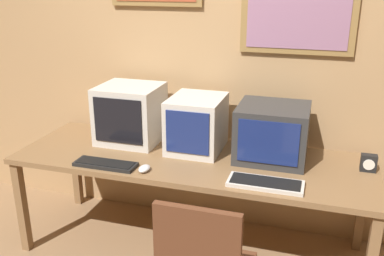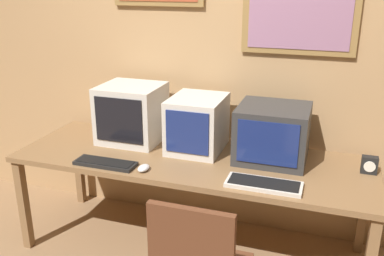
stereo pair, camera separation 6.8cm
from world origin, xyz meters
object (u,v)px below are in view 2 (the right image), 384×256
object	(u,v)px
monitor_right	(273,133)
monitor_center	(197,124)
monitor_left	(132,113)
keyboard_side	(264,184)
keyboard_main	(105,163)
desk_clock	(369,165)
mouse_near_keyboard	(144,168)

from	to	relation	value
monitor_right	monitor_center	bearing A→B (deg)	179.69
monitor_left	keyboard_side	xyz separation A→B (m)	(1.02, -0.43, -0.19)
keyboard_main	desk_clock	size ratio (longest dim) A/B	3.72
monitor_left	keyboard_side	world-z (taller)	monitor_left
mouse_near_keyboard	keyboard_main	bearing A→B (deg)	179.93
desk_clock	monitor_center	bearing A→B (deg)	178.11
keyboard_side	desk_clock	world-z (taller)	desk_clock
monitor_center	monitor_left	bearing A→B (deg)	178.03
keyboard_main	mouse_near_keyboard	size ratio (longest dim) A/B	3.89
monitor_left	keyboard_main	bearing A→B (deg)	-86.21
monitor_right	keyboard_main	size ratio (longest dim) A/B	1.12
monitor_right	keyboard_main	xyz separation A→B (m)	(-0.97, -0.43, -0.16)
monitor_center	desk_clock	distance (m)	1.10
monitor_center	mouse_near_keyboard	bearing A→B (deg)	-114.76
monitor_right	mouse_near_keyboard	xyz separation A→B (m)	(-0.71, -0.43, -0.16)
monitor_right	desk_clock	bearing A→B (deg)	-3.24
monitor_left	desk_clock	bearing A→B (deg)	-1.91
monitor_right	keyboard_main	bearing A→B (deg)	-155.89
monitor_left	keyboard_side	bearing A→B (deg)	-22.63
monitor_center	desk_clock	bearing A→B (deg)	-1.89
monitor_center	monitor_right	xyz separation A→B (m)	(0.51, -0.00, -0.01)
monitor_center	keyboard_side	world-z (taller)	monitor_center
keyboard_main	keyboard_side	bearing A→B (deg)	1.60
monitor_right	desk_clock	size ratio (longest dim) A/B	4.17
mouse_near_keyboard	monitor_center	bearing A→B (deg)	65.24
monitor_left	desk_clock	size ratio (longest dim) A/B	3.95
keyboard_main	mouse_near_keyboard	world-z (taller)	mouse_near_keyboard
keyboard_main	keyboard_side	size ratio (longest dim) A/B	0.93
monitor_right	keyboard_side	bearing A→B (deg)	-86.94
desk_clock	keyboard_side	bearing A→B (deg)	-146.72
monitor_right	mouse_near_keyboard	size ratio (longest dim) A/B	4.36
keyboard_main	monitor_center	bearing A→B (deg)	43.26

